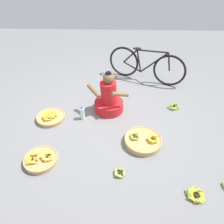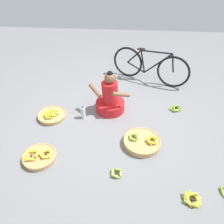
{
  "view_description": "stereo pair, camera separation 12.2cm",
  "coord_description": "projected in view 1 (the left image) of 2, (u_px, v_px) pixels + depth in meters",
  "views": [
    {
      "loc": [
        0.08,
        -2.71,
        2.37
      ],
      "look_at": [
        0.0,
        -0.2,
        0.35
      ],
      "focal_mm": 33.23,
      "sensor_mm": 36.0,
      "label": 1
    },
    {
      "loc": [
        0.2,
        -2.7,
        2.37
      ],
      "look_at": [
        0.0,
        -0.2,
        0.35
      ],
      "focal_mm": 33.23,
      "sensor_mm": 36.0,
      "label": 2
    }
  ],
  "objects": [
    {
      "name": "vendor_woman_front",
      "position": [
        109.0,
        99.0,
        3.67
      ],
      "size": [
        0.73,
        0.52,
        0.79
      ],
      "color": "red",
      "rests_on": "ground"
    },
    {
      "name": "loose_bananas_back_right",
      "position": [
        120.0,
        173.0,
        2.73
      ],
      "size": [
        0.15,
        0.16,
        0.09
      ],
      "color": "#9EB747",
      "rests_on": "ground"
    },
    {
      "name": "loose_bananas_back_center",
      "position": [
        174.0,
        107.0,
        3.86
      ],
      "size": [
        0.23,
        0.21,
        0.09
      ],
      "color": "#8CAD38",
      "rests_on": "ground"
    },
    {
      "name": "ground_plane",
      "position": [
        112.0,
        121.0,
        3.59
      ],
      "size": [
        10.0,
        10.0,
        0.0
      ],
      "primitive_type": "plane",
      "color": "slate"
    },
    {
      "name": "banana_basket_front_center",
      "position": [
        143.0,
        141.0,
        3.15
      ],
      "size": [
        0.57,
        0.57,
        0.16
      ],
      "color": "tan",
      "rests_on": "ground"
    },
    {
      "name": "banana_basket_front_left",
      "position": [
        41.0,
        159.0,
        2.88
      ],
      "size": [
        0.47,
        0.47,
        0.15
      ],
      "color": "tan",
      "rests_on": "ground"
    },
    {
      "name": "water_bottle",
      "position": [
        82.0,
        113.0,
        3.56
      ],
      "size": [
        0.08,
        0.08,
        0.25
      ],
      "color": "silver",
      "rests_on": "ground"
    },
    {
      "name": "loose_bananas_mid_left",
      "position": [
        196.0,
        195.0,
        2.48
      ],
      "size": [
        0.25,
        0.24,
        0.1
      ],
      "color": "#9EB747",
      "rests_on": "ground"
    },
    {
      "name": "bicycle_leaning",
      "position": [
        146.0,
        65.0,
        4.46
      ],
      "size": [
        1.59,
        0.7,
        0.73
      ],
      "color": "black",
      "rests_on": "ground"
    },
    {
      "name": "banana_basket_back_left",
      "position": [
        51.0,
        117.0,
        3.6
      ],
      "size": [
        0.49,
        0.49,
        0.14
      ],
      "color": "tan",
      "rests_on": "ground"
    }
  ]
}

